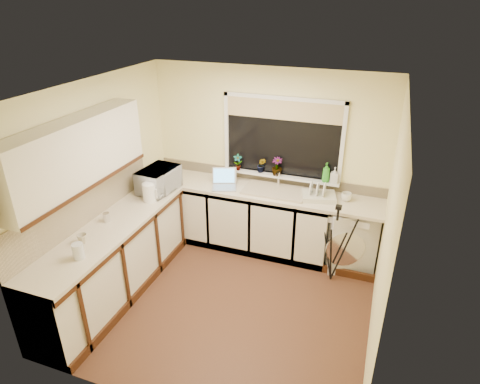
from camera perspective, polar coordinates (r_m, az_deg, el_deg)
name	(u,v)px	position (r m, az deg, el deg)	size (l,w,h in m)	color
floor	(228,299)	(5.04, -1.64, -14.56)	(3.20, 3.20, 0.00)	#502F20
ceiling	(225,90)	(3.93, -2.10, 13.81)	(3.20, 3.20, 0.00)	white
wall_back	(267,159)	(5.65, 3.78, 4.56)	(3.20, 3.20, 0.00)	#FFF4AA
wall_front	(153,297)	(3.24, -11.93, -13.90)	(3.20, 3.20, 0.00)	#FFF4AA
wall_left	(99,186)	(5.11, -18.77, 0.81)	(3.00, 3.00, 0.00)	#FFF4AA
wall_right	(386,235)	(4.11, 19.49, -5.61)	(3.00, 3.00, 0.00)	#FFF4AA
base_cabinet_back	(237,216)	(5.82, -0.37, -3.37)	(2.55, 0.60, 0.86)	silver
base_cabinet_left	(115,261)	(5.12, -16.84, -9.12)	(0.54, 2.40, 0.86)	silver
worktop_back	(260,191)	(5.52, 2.79, 0.16)	(3.20, 0.60, 0.04)	beige
worktop_left	(110,228)	(4.88, -17.51, -4.77)	(0.60, 2.40, 0.04)	beige
upper_cabinet	(76,154)	(4.49, -21.61, 4.88)	(0.28, 1.90, 0.70)	silver
splashback_left	(85,205)	(4.94, -20.57, -1.66)	(0.02, 2.40, 0.45)	beige
splashback_back	(267,177)	(5.73, 3.67, 2.14)	(3.20, 0.02, 0.14)	beige
window_glass	(282,138)	(5.48, 5.85, 7.40)	(1.50, 0.02, 1.00)	black
window_blind	(283,110)	(5.35, 5.96, 11.14)	(1.50, 0.02, 0.25)	tan
windowsill	(280,176)	(5.61, 5.48, 2.24)	(1.60, 0.14, 0.03)	white
sink	(275,191)	(5.46, 4.80, 0.16)	(0.82, 0.46, 0.03)	tan
faucet	(279,178)	(5.57, 5.34, 1.91)	(0.03, 0.03, 0.24)	silver
washing_machine	(348,235)	(5.59, 14.67, -5.79)	(0.59, 0.57, 0.83)	silver
laptop	(224,182)	(5.58, -2.16, 1.39)	(0.41, 0.42, 0.23)	#9F9FA6
kettle	(149,193)	(5.29, -12.35, -0.07)	(0.17, 0.17, 0.22)	white
dish_rack	(319,196)	(5.34, 10.77, -0.59)	(0.42, 0.31, 0.06)	beige
tripod	(334,244)	(5.17, 12.86, -6.98)	(0.50, 0.50, 1.04)	black
glass_jug	(78,251)	(4.39, -21.36, -7.58)	(0.11, 0.11, 0.16)	silver
steel_jar	(107,217)	(4.97, -17.89, -3.31)	(0.08, 0.08, 0.10)	silver
microwave	(159,180)	(5.51, -11.12, 1.65)	(0.56, 0.38, 0.31)	white
plant_a	(238,162)	(5.68, -0.31, 4.10)	(0.12, 0.08, 0.23)	#999999
plant_b	(261,165)	(5.62, 2.96, 3.70)	(0.12, 0.09, 0.21)	#999999
plant_c	(277,166)	(5.54, 5.10, 3.52)	(0.14, 0.14, 0.25)	#999999
soap_bottle_green	(326,172)	(5.43, 11.77, 2.65)	(0.10, 0.10, 0.26)	green
soap_bottle_clear	(334,175)	(5.43, 12.86, 2.26)	(0.09, 0.10, 0.21)	#999999
cup_back	(346,197)	(5.36, 14.43, -0.65)	(0.13, 0.13, 0.11)	white
cup_left	(82,239)	(4.64, -20.86, -6.01)	(0.10, 0.10, 0.10)	beige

